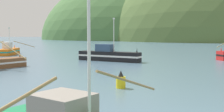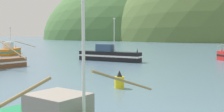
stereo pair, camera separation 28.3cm
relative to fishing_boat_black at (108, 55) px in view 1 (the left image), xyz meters
name	(u,v)px [view 1 (the left image)]	position (x,y,z in m)	size (l,w,h in m)	color
hill_mid_left	(144,39)	(-9.12, 166.49, -0.92)	(152.27, 121.82, 94.98)	#47703D
hill_far_right	(216,40)	(36.55, 137.50, -0.92)	(134.21, 107.37, 100.64)	#516B38
fishing_boat_black	(108,55)	(0.00, 0.00, 0.00)	(10.44, 4.75, 6.64)	black
fishing_boat_orange	(9,51)	(-22.08, 8.18, -0.08)	(10.15, 7.55, 5.45)	orange
channel_buoy	(121,81)	(5.61, -21.17, -0.35)	(0.75, 0.75, 1.41)	yellow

